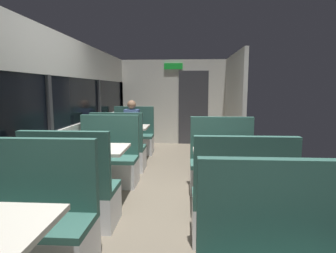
% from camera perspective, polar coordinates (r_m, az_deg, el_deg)
% --- Properties ---
extents(ground_plane, '(3.30, 9.20, 0.02)m').
position_cam_1_polar(ground_plane, '(3.86, -1.84, -15.69)').
color(ground_plane, '#665B4C').
extents(carriage_window_panel_left, '(0.09, 8.48, 2.30)m').
position_cam_1_polar(carriage_window_panel_left, '(3.98, -23.21, 1.10)').
color(carriage_window_panel_left, beige).
rests_on(carriage_window_panel_left, ground_plane).
extents(carriage_end_bulkhead, '(2.90, 0.11, 2.30)m').
position_cam_1_polar(carriage_end_bulkhead, '(7.74, 1.53, 4.89)').
color(carriage_end_bulkhead, beige).
rests_on(carriage_end_bulkhead, ground_plane).
extents(carriage_aisle_panel_right, '(0.08, 2.40, 2.30)m').
position_cam_1_polar(carriage_aisle_panel_right, '(6.63, 13.28, 4.31)').
color(carriage_aisle_panel_right, beige).
rests_on(carriage_aisle_panel_right, ground_plane).
extents(bench_near_window_facing_entry, '(0.95, 0.50, 1.10)m').
position_cam_1_polar(bench_near_window_facing_entry, '(2.75, -25.09, -18.90)').
color(bench_near_window_facing_entry, silver).
rests_on(bench_near_window_facing_entry, ground_plane).
extents(dining_table_mid_window, '(0.90, 0.70, 0.74)m').
position_cam_1_polar(dining_table_mid_window, '(3.90, -15.06, -5.65)').
color(dining_table_mid_window, '#9E9EA3').
rests_on(dining_table_mid_window, ground_plane).
extents(bench_mid_window_facing_end, '(0.95, 0.50, 1.10)m').
position_cam_1_polar(bench_mid_window_facing_end, '(3.37, -18.77, -13.52)').
color(bench_mid_window_facing_end, silver).
rests_on(bench_mid_window_facing_end, ground_plane).
extents(bench_mid_window_facing_entry, '(0.95, 0.50, 1.10)m').
position_cam_1_polar(bench_mid_window_facing_entry, '(4.62, -12.14, -7.44)').
color(bench_mid_window_facing_entry, silver).
rests_on(bench_mid_window_facing_entry, ground_plane).
extents(dining_table_far_window, '(0.90, 0.70, 0.74)m').
position_cam_1_polar(dining_table_far_window, '(5.94, -8.43, -0.90)').
color(dining_table_far_window, '#9E9EA3').
rests_on(dining_table_far_window, ground_plane).
extents(bench_far_window_facing_end, '(0.95, 0.50, 1.10)m').
position_cam_1_polar(bench_far_window_facing_end, '(5.33, -9.94, -5.34)').
color(bench_far_window_facing_end, silver).
rests_on(bench_far_window_facing_end, ground_plane).
extents(bench_far_window_facing_entry, '(0.95, 0.50, 1.10)m').
position_cam_1_polar(bench_far_window_facing_entry, '(6.67, -7.13, -2.64)').
color(bench_far_window_facing_entry, silver).
rests_on(bench_far_window_facing_entry, ground_plane).
extents(dining_table_rear_aisle, '(0.90, 0.70, 0.74)m').
position_cam_1_polar(dining_table_rear_aisle, '(3.55, 12.55, -6.91)').
color(dining_table_rear_aisle, '#9E9EA3').
rests_on(dining_table_rear_aisle, ground_plane).
extents(bench_rear_aisle_facing_end, '(0.95, 0.50, 1.10)m').
position_cam_1_polar(bench_rear_aisle_facing_end, '(3.00, 14.49, -16.07)').
color(bench_rear_aisle_facing_end, silver).
rests_on(bench_rear_aisle_facing_end, ground_plane).
extents(bench_rear_aisle_facing_entry, '(0.95, 0.50, 1.10)m').
position_cam_1_polar(bench_rear_aisle_facing_entry, '(4.30, 10.98, -8.57)').
color(bench_rear_aisle_facing_entry, silver).
rests_on(bench_rear_aisle_facing_entry, ground_plane).
extents(seated_passenger, '(0.47, 0.55, 1.26)m').
position_cam_1_polar(seated_passenger, '(6.57, -7.28, -0.96)').
color(seated_passenger, '#26262D').
rests_on(seated_passenger, ground_plane).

